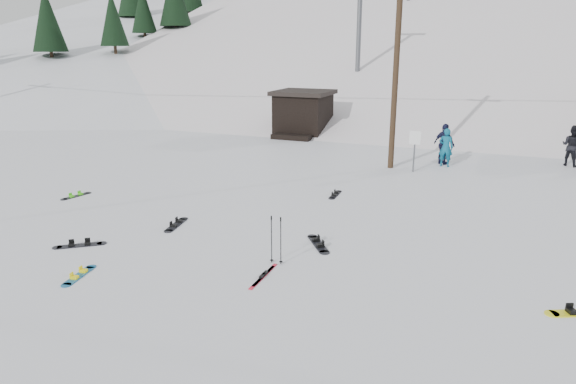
% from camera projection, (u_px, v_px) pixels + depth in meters
% --- Properties ---
extents(ground, '(200.00, 200.00, 0.00)m').
position_uv_depth(ground, '(185.00, 287.00, 12.13)').
color(ground, white).
rests_on(ground, ground).
extents(ski_slope, '(60.00, 85.24, 65.97)m').
position_uv_depth(ski_slope, '(436.00, 189.00, 64.29)').
color(ski_slope, white).
rests_on(ski_slope, ground).
extents(ridge_left, '(47.54, 95.03, 58.38)m').
position_uv_depth(ridge_left, '(163.00, 168.00, 71.00)').
color(ridge_left, white).
rests_on(ridge_left, ground).
extents(treeline_left, '(20.00, 64.00, 10.00)m').
position_uv_depth(treeline_left, '(130.00, 93.00, 60.11)').
color(treeline_left, black).
rests_on(treeline_left, ground).
extents(treeline_crest, '(50.00, 6.00, 10.00)m').
position_uv_depth(treeline_crest, '(464.00, 77.00, 88.48)').
color(treeline_crest, black).
rests_on(treeline_crest, ski_slope).
extents(utility_pole, '(2.00, 0.26, 9.00)m').
position_uv_depth(utility_pole, '(396.00, 64.00, 22.52)').
color(utility_pole, '#3A2819').
rests_on(utility_pole, ground).
extents(trail_sign, '(0.50, 0.09, 1.85)m').
position_uv_depth(trail_sign, '(415.00, 144.00, 22.69)').
color(trail_sign, '#595B60').
rests_on(trail_sign, ground).
extents(lift_hut, '(3.40, 4.10, 2.75)m').
position_uv_depth(lift_hut, '(303.00, 113.00, 32.17)').
color(lift_hut, black).
rests_on(lift_hut, ground).
extents(lift_tower_near, '(2.20, 0.36, 8.00)m').
position_uv_depth(lift_tower_near, '(360.00, 11.00, 38.05)').
color(lift_tower_near, '#595B60').
rests_on(lift_tower_near, ski_slope).
extents(hero_snowboard, '(0.44, 1.29, 0.09)m').
position_uv_depth(hero_snowboard, '(79.00, 275.00, 12.69)').
color(hero_snowboard, '#176399').
rests_on(hero_snowboard, ground).
extents(hero_skis, '(0.12, 1.55, 0.08)m').
position_uv_depth(hero_skis, '(264.00, 276.00, 12.66)').
color(hero_skis, red).
rests_on(hero_skis, ground).
extents(ski_poles, '(0.36, 0.09, 1.29)m').
position_uv_depth(ski_poles, '(276.00, 240.00, 13.26)').
color(ski_poles, black).
rests_on(ski_poles, ground).
extents(board_scatter_a, '(1.21, 1.00, 0.10)m').
position_uv_depth(board_scatter_a, '(80.00, 245.00, 14.59)').
color(board_scatter_a, black).
rests_on(board_scatter_a, ground).
extents(board_scatter_b, '(0.49, 1.44, 0.10)m').
position_uv_depth(board_scatter_b, '(176.00, 224.00, 16.25)').
color(board_scatter_b, black).
rests_on(board_scatter_b, ground).
extents(board_scatter_c, '(0.45, 1.26, 0.09)m').
position_uv_depth(board_scatter_c, '(76.00, 196.00, 19.32)').
color(board_scatter_c, black).
rests_on(board_scatter_c, ground).
extents(board_scatter_d, '(1.02, 1.32, 0.11)m').
position_uv_depth(board_scatter_d, '(318.00, 244.00, 14.68)').
color(board_scatter_d, black).
rests_on(board_scatter_d, ground).
extents(board_scatter_f, '(0.28, 1.28, 0.09)m').
position_uv_depth(board_scatter_f, '(335.00, 194.00, 19.49)').
color(board_scatter_f, black).
rests_on(board_scatter_f, ground).
extents(skier_teal, '(0.68, 0.46, 1.80)m').
position_uv_depth(skier_teal, '(446.00, 147.00, 23.83)').
color(skier_teal, '#0B5774').
rests_on(skier_teal, ground).
extents(skier_dark, '(1.17, 1.10, 1.91)m').
position_uv_depth(skier_dark, '(572.00, 146.00, 23.94)').
color(skier_dark, black).
rests_on(skier_dark, ground).
extents(skier_navy, '(1.21, 1.01, 1.94)m').
position_uv_depth(skier_navy, '(444.00, 144.00, 24.25)').
color(skier_navy, '#161837').
rests_on(skier_navy, ground).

